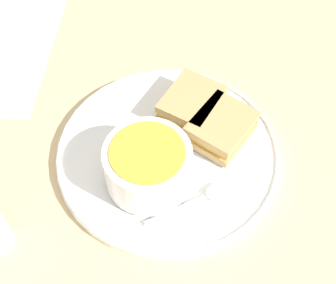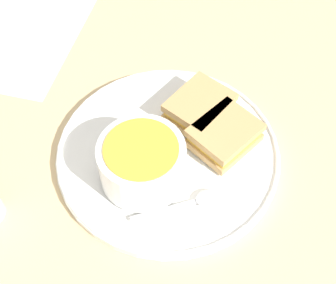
# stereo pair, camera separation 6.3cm
# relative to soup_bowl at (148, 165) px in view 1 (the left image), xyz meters

# --- Properties ---
(ground_plane) EXTENTS (2.40, 2.40, 0.00)m
(ground_plane) POSITION_rel_soup_bowl_xyz_m (-0.03, -0.04, -0.05)
(ground_plane) COLOR #D1B27F
(plate) EXTENTS (0.31, 0.31, 0.02)m
(plate) POSITION_rel_soup_bowl_xyz_m (-0.03, -0.04, -0.04)
(plate) COLOR white
(plate) RESTS_ON ground_plane
(soup_bowl) EXTENTS (0.11, 0.11, 0.06)m
(soup_bowl) POSITION_rel_soup_bowl_xyz_m (0.00, 0.00, 0.00)
(soup_bowl) COLOR white
(soup_bowl) RESTS_ON plate
(spoon) EXTENTS (0.12, 0.05, 0.01)m
(spoon) POSITION_rel_soup_bowl_xyz_m (-0.08, 0.03, -0.03)
(spoon) COLOR silver
(spoon) RESTS_ON plate
(sandwich_half_near) EXTENTS (0.11, 0.11, 0.03)m
(sandwich_half_near) POSITION_rel_soup_bowl_xyz_m (-0.11, -0.06, -0.01)
(sandwich_half_near) COLOR tan
(sandwich_half_near) RESTS_ON plate
(sandwich_half_far) EXTENTS (0.11, 0.11, 0.03)m
(sandwich_half_far) POSITION_rel_soup_bowl_xyz_m (-0.07, -0.11, -0.01)
(sandwich_half_far) COLOR tan
(sandwich_half_far) RESTS_ON plate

